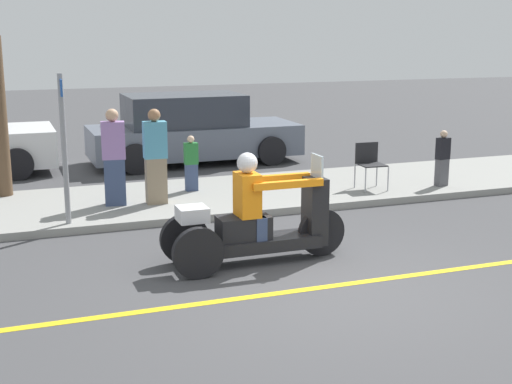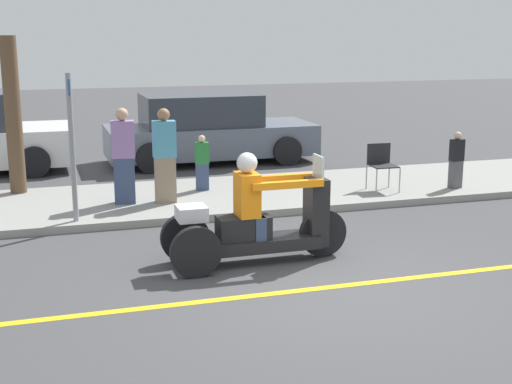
% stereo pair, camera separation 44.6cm
% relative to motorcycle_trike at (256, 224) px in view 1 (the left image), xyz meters
% --- Properties ---
extents(ground_plane, '(60.00, 60.00, 0.00)m').
position_rel_motorcycle_trike_xyz_m(ground_plane, '(0.49, -1.12, -0.51)').
color(ground_plane, '#424244').
extents(lane_stripe, '(24.00, 0.12, 0.01)m').
position_rel_motorcycle_trike_xyz_m(lane_stripe, '(0.00, -1.12, -0.51)').
color(lane_stripe, gold).
rests_on(lane_stripe, ground).
extents(sidewalk_strip, '(28.00, 2.80, 0.12)m').
position_rel_motorcycle_trike_xyz_m(sidewalk_strip, '(0.49, 3.48, -0.45)').
color(sidewalk_strip, gray).
rests_on(sidewalk_strip, ground).
extents(motorcycle_trike, '(2.41, 0.75, 1.44)m').
position_rel_motorcycle_trike_xyz_m(motorcycle_trike, '(0.00, 0.00, 0.00)').
color(motorcycle_trike, black).
rests_on(motorcycle_trike, ground).
extents(spectator_far_back, '(0.27, 0.19, 1.02)m').
position_rel_motorcycle_trike_xyz_m(spectator_far_back, '(4.60, 2.64, 0.10)').
color(spectator_far_back, '#515156').
rests_on(spectator_far_back, sidewalk_strip).
extents(spectator_with_child, '(0.40, 0.27, 1.57)m').
position_rel_motorcycle_trike_xyz_m(spectator_with_child, '(-1.25, 3.24, 0.36)').
color(spectator_with_child, '#38476B').
rests_on(spectator_with_child, sidewalk_strip).
extents(spectator_end_of_line, '(0.38, 0.24, 1.56)m').
position_rel_motorcycle_trike_xyz_m(spectator_end_of_line, '(-0.60, 3.12, 0.36)').
color(spectator_end_of_line, gray).
rests_on(spectator_end_of_line, sidewalk_strip).
extents(spectator_near_curb, '(0.24, 0.15, 0.99)m').
position_rel_motorcycle_trike_xyz_m(spectator_near_curb, '(0.19, 3.83, 0.08)').
color(spectator_near_curb, '#38476B').
rests_on(spectator_near_curb, sidewalk_strip).
extents(folding_chair_curbside, '(0.49, 0.49, 0.82)m').
position_rel_motorcycle_trike_xyz_m(folding_chair_curbside, '(3.24, 2.91, 0.11)').
color(folding_chair_curbside, '#A5A8AD').
rests_on(folding_chair_curbside, sidewalk_strip).
extents(parked_car_lot_right, '(4.61, 2.01, 1.53)m').
position_rel_motorcycle_trike_xyz_m(parked_car_lot_right, '(1.07, 7.11, 0.21)').
color(parked_car_lot_right, slate).
rests_on(parked_car_lot_right, ground).
extents(street_sign, '(0.08, 0.36, 2.20)m').
position_rel_motorcycle_trike_xyz_m(street_sign, '(-2.10, 2.33, 0.80)').
color(street_sign, gray).
rests_on(street_sign, sidewalk_strip).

